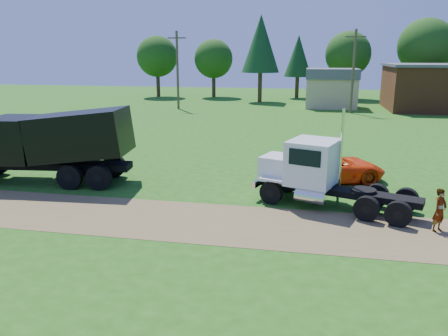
% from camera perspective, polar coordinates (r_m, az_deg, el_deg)
% --- Properties ---
extents(ground, '(140.00, 140.00, 0.00)m').
position_cam_1_polar(ground, '(16.93, 5.42, -7.59)').
color(ground, '#205512').
rests_on(ground, ground).
extents(dirt_track, '(120.00, 4.20, 0.01)m').
position_cam_1_polar(dirt_track, '(16.93, 5.42, -7.57)').
color(dirt_track, brown).
rests_on(dirt_track, ground).
extents(white_semi_tractor, '(7.05, 4.26, 4.19)m').
position_cam_1_polar(white_semi_tractor, '(19.34, 11.68, -0.51)').
color(white_semi_tractor, black).
rests_on(white_semi_tractor, ground).
extents(black_dump_truck, '(9.00, 3.61, 3.83)m').
position_cam_1_polar(black_dump_truck, '(23.75, -21.73, 3.22)').
color(black_dump_truck, black).
rests_on(black_dump_truck, ground).
extents(orange_pickup, '(5.84, 4.05, 1.48)m').
position_cam_1_polar(orange_pickup, '(23.23, 13.93, 0.14)').
color(orange_pickup, '#E83D0A').
rests_on(orange_pickup, ground).
extents(spectator_a, '(0.71, 0.70, 1.65)m').
position_cam_1_polar(spectator_a, '(17.97, 26.35, -4.98)').
color(spectator_a, '#999999').
rests_on(spectator_a, ground).
extents(spectator_b, '(0.98, 0.90, 1.62)m').
position_cam_1_polar(spectator_b, '(25.16, 8.32, 1.68)').
color(spectator_b, '#999999').
rests_on(spectator_b, ground).
extents(tan_shed, '(6.20, 5.40, 4.70)m').
position_cam_1_polar(tan_shed, '(55.82, 13.84, 10.17)').
color(tan_shed, tan).
rests_on(tan_shed, ground).
extents(utility_poles, '(42.20, 0.28, 9.00)m').
position_cam_1_polar(utility_poles, '(50.85, 16.54, 12.18)').
color(utility_poles, '#4D402C').
rests_on(utility_poles, ground).
extents(tree_row, '(56.34, 12.73, 11.49)m').
position_cam_1_polar(tree_row, '(65.46, 16.42, 14.54)').
color(tree_row, '#382417').
rests_on(tree_row, ground).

